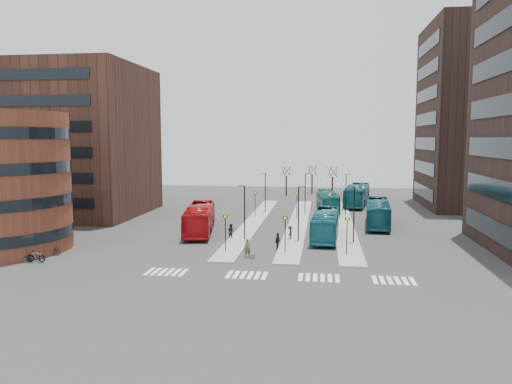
# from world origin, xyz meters

# --- Properties ---
(ground) EXTENTS (160.00, 160.00, 0.00)m
(ground) POSITION_xyz_m (0.00, 0.00, 0.00)
(ground) COLOR #2B2B2D
(ground) RESTS_ON ground
(island_left) EXTENTS (2.50, 45.00, 0.15)m
(island_left) POSITION_xyz_m (-4.00, 30.00, 0.07)
(island_left) COLOR gray
(island_left) RESTS_ON ground
(island_mid) EXTENTS (2.50, 45.00, 0.15)m
(island_mid) POSITION_xyz_m (2.00, 30.00, 0.07)
(island_mid) COLOR gray
(island_mid) RESTS_ON ground
(island_right) EXTENTS (2.50, 45.00, 0.15)m
(island_right) POSITION_xyz_m (8.00, 30.00, 0.07)
(island_right) COLOR gray
(island_right) RESTS_ON ground
(suitcase) EXTENTS (0.47, 0.42, 0.49)m
(suitcase) POSITION_xyz_m (-1.36, 9.62, 0.25)
(suitcase) COLOR #1B2D99
(suitcase) RESTS_ON ground
(red_bus) EXTENTS (4.81, 12.73, 3.46)m
(red_bus) POSITION_xyz_m (-9.45, 21.50, 1.73)
(red_bus) COLOR #A60C12
(red_bus) RESTS_ON ground
(teal_bus_a) EXTENTS (3.35, 11.79, 3.25)m
(teal_bus_a) POSITION_xyz_m (5.57, 20.22, 1.62)
(teal_bus_a) COLOR #166170
(teal_bus_a) RESTS_ON ground
(teal_bus_b) EXTENTS (3.67, 11.26, 3.08)m
(teal_bus_b) POSITION_xyz_m (6.00, 41.89, 1.54)
(teal_bus_b) COLOR #135F5D
(teal_bus_b) RESTS_ON ground
(teal_bus_c) EXTENTS (3.88, 12.42, 3.41)m
(teal_bus_c) POSITION_xyz_m (12.36, 29.39, 1.70)
(teal_bus_c) COLOR #124F5B
(teal_bus_c) RESTS_ON ground
(teal_bus_d) EXTENTS (5.25, 13.40, 3.64)m
(teal_bus_d) POSITION_xyz_m (10.93, 48.61, 1.82)
(teal_bus_d) COLOR #15616B
(teal_bus_d) RESTS_ON ground
(traveller) EXTENTS (0.72, 0.52, 1.81)m
(traveller) POSITION_xyz_m (-1.88, 10.17, 0.91)
(traveller) COLOR brown
(traveller) RESTS_ON ground
(commuter_a) EXTENTS (1.05, 0.96, 1.74)m
(commuter_a) POSITION_xyz_m (-5.09, 18.63, 0.87)
(commuter_a) COLOR black
(commuter_a) RESTS_ON ground
(commuter_b) EXTENTS (0.77, 1.10, 1.73)m
(commuter_b) POSITION_xyz_m (0.68, 13.93, 0.87)
(commuter_b) COLOR black
(commuter_b) RESTS_ON ground
(commuter_c) EXTENTS (0.78, 1.13, 1.61)m
(commuter_c) POSITION_xyz_m (1.63, 18.93, 0.80)
(commuter_c) COLOR black
(commuter_c) RESTS_ON ground
(bicycle_near) EXTENTS (1.98, 0.90, 1.00)m
(bicycle_near) POSITION_xyz_m (-21.00, 5.35, 0.50)
(bicycle_near) COLOR gray
(bicycle_near) RESTS_ON ground
(bicycle_mid) EXTENTS (1.81, 0.64, 1.07)m
(bicycle_mid) POSITION_xyz_m (-21.00, 5.70, 0.53)
(bicycle_mid) COLOR gray
(bicycle_mid) RESTS_ON ground
(bicycle_far) EXTENTS (2.00, 1.26, 0.99)m
(bicycle_far) POSITION_xyz_m (-21.00, 8.16, 0.50)
(bicycle_far) COLOR gray
(bicycle_far) RESTS_ON ground
(crosswalk_stripes) EXTENTS (22.35, 2.40, 0.01)m
(crosswalk_stripes) POSITION_xyz_m (1.75, 4.00, 0.01)
(crosswalk_stripes) COLOR silver
(crosswalk_stripes) RESTS_ON ground
(office_block) EXTENTS (25.00, 20.12, 22.00)m
(office_block) POSITION_xyz_m (-34.00, 33.98, 11.00)
(office_block) COLOR #44291F
(office_block) RESTS_ON ground
(tower_far) EXTENTS (20.12, 20.00, 30.00)m
(tower_far) POSITION_xyz_m (31.98, 50.00, 15.00)
(tower_far) COLOR black
(tower_far) RESTS_ON ground
(sign_poles) EXTENTS (12.45, 22.12, 3.65)m
(sign_poles) POSITION_xyz_m (1.60, 23.00, 2.41)
(sign_poles) COLOR black
(sign_poles) RESTS_ON ground
(lamp_posts) EXTENTS (14.04, 20.24, 6.12)m
(lamp_posts) POSITION_xyz_m (2.64, 28.00, 3.58)
(lamp_posts) COLOR black
(lamp_posts) RESTS_ON ground
(bare_trees) EXTENTS (10.97, 8.14, 5.90)m
(bare_trees) POSITION_xyz_m (2.67, 62.67, 2.72)
(bare_trees) COLOR black
(bare_trees) RESTS_ON ground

